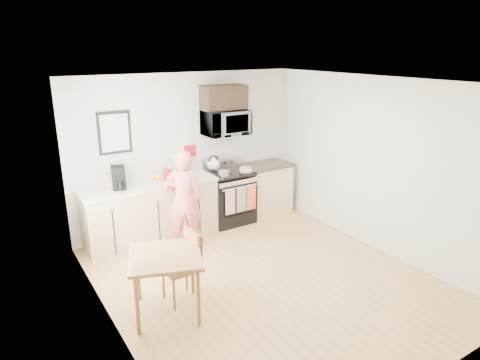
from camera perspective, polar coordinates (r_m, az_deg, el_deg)
floor at (r=5.91m, az=3.36°, el=-13.08°), size 4.60×4.60×0.00m
back_wall at (r=7.28m, az=-7.08°, el=3.82°), size 4.00×0.04×2.60m
front_wall at (r=3.90m, az=24.12°, el=-10.05°), size 4.00×0.04×2.60m
left_wall at (r=4.56m, az=-17.30°, el=-5.28°), size 0.04×4.60×2.60m
right_wall at (r=6.70m, az=17.61°, el=1.92°), size 0.04×4.60×2.60m
ceiling at (r=5.11m, az=3.89°, el=12.91°), size 4.00×4.60×0.04m
window at (r=5.23m, az=-19.55°, el=0.30°), size 0.06×1.40×1.50m
cabinet_left at (r=6.98m, az=-11.69°, el=-4.36°), size 2.10×0.60×0.90m
countertop_left at (r=6.82m, az=-11.93°, el=-0.69°), size 2.14×0.64×0.04m
cabinet_right at (r=7.97m, az=3.40°, el=-1.23°), size 0.84×0.60×0.90m
countertop_right at (r=7.83m, az=3.46°, el=2.03°), size 0.88×0.64×0.04m
range at (r=7.54m, az=-1.44°, el=-2.43°), size 0.76×0.70×1.16m
microwave at (r=7.29m, az=-1.95°, el=7.65°), size 0.76×0.51×0.42m
upper_cabinet at (r=7.27m, az=-2.17°, el=10.96°), size 0.76×0.35×0.40m
wall_art at (r=6.75m, az=-16.40°, el=6.08°), size 0.50×0.04×0.65m
wall_trivet at (r=7.29m, az=-6.68°, el=3.85°), size 0.20×0.02×0.20m
person at (r=6.50m, az=-7.56°, el=-2.69°), size 0.66×0.55×1.56m
dining_table at (r=5.00m, az=-9.91°, el=-10.69°), size 0.89×0.89×0.75m
chair at (r=5.30m, az=-6.84°, el=-9.98°), size 0.42×0.38×0.89m
knife_block at (r=7.22m, az=-7.06°, el=1.63°), size 0.11×0.15×0.22m
utensil_crock at (r=6.99m, az=-9.66°, el=1.36°), size 0.13×0.13×0.38m
fruit_bowl at (r=6.95m, az=-10.98°, el=0.23°), size 0.27×0.27×0.10m
milk_carton at (r=6.67m, az=-16.99°, el=-0.22°), size 0.11×0.11×0.24m
coffee_maker at (r=6.66m, az=-15.87°, el=0.22°), size 0.25×0.31×0.35m
bread_bag at (r=6.75m, az=-8.31°, el=0.00°), size 0.35×0.29×0.12m
cake at (r=7.34m, az=0.76°, el=1.35°), size 0.26×0.26×0.09m
kettle at (r=7.45m, az=-3.53°, el=2.16°), size 0.21×0.21×0.27m
pot at (r=7.12m, az=-2.16°, el=0.88°), size 0.18×0.31×0.09m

